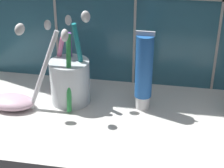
{
  "coord_description": "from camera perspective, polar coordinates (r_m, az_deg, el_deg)",
  "views": [
    {
      "loc": [
        10.04,
        -57.6,
        39.82
      ],
      "look_at": [
        -0.72,
        1.81,
        8.03
      ],
      "focal_mm": 60.0,
      "sensor_mm": 36.0,
      "label": 1
    }
  ],
  "objects": [
    {
      "name": "toothpaste_tube",
      "position": [
        0.69,
        4.88,
        1.92
      ],
      "size": [
        3.38,
        3.22,
        15.59
      ],
      "color": "white",
      "rests_on": "sink_counter"
    },
    {
      "name": "soap_bar",
      "position": [
        0.75,
        -15.03,
        -2.62
      ],
      "size": [
        8.99,
        5.53,
        2.48
      ],
      "primitive_type": "ellipsoid",
      "color": "#DBB2C6",
      "rests_on": "sink_counter"
    },
    {
      "name": "sink_counter",
      "position": [
        0.7,
        0.31,
        -5.82
      ],
      "size": [
        66.69,
        30.31,
        2.0
      ],
      "primitive_type": "cube",
      "color": "silver",
      "rests_on": "ground"
    },
    {
      "name": "toothbrush_cup",
      "position": [
        0.73,
        -6.57,
        0.91
      ],
      "size": [
        12.89,
        12.65,
        18.43
      ],
      "color": "silver",
      "rests_on": "sink_counter"
    }
  ]
}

